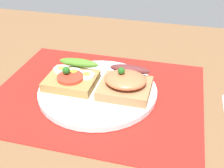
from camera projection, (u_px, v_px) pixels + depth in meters
ground_plane at (98, 100)px, 59.14cm from camera, size 120.00×90.00×3.20cm
placemat at (98, 94)px, 58.19cm from camera, size 42.15×33.98×0.30cm
plate at (98, 91)px, 57.80cm from camera, size 24.09×24.09×1.18cm
sandwich_egg_tomato at (72, 77)px, 58.51cm from camera, size 10.02×10.07×4.01cm
sandwich_salmon at (125, 83)px, 55.45cm from camera, size 9.97×10.40×5.47cm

